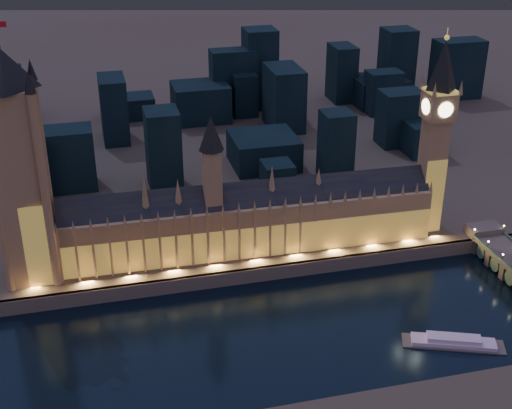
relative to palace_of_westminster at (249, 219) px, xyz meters
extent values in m
plane|color=black|center=(-2.55, -61.75, -26.37)|extent=(2000.00, 2000.00, 0.00)
cube|color=#4E3B32|center=(-2.55, 458.25, -22.37)|extent=(2000.00, 960.00, 8.00)
cube|color=brown|center=(-2.55, -20.75, -22.37)|extent=(2000.00, 2.50, 8.00)
cube|color=#98734C|center=(0.91, 0.25, -4.37)|extent=(200.42, 24.73, 28.00)
cube|color=gold|center=(0.91, -10.00, -9.37)|extent=(200.00, 0.50, 18.00)
cube|color=black|center=(0.91, 0.25, 12.63)|extent=(200.33, 20.99, 16.26)
cube|color=#98734C|center=(-19.09, 0.25, 25.63)|extent=(9.00, 9.00, 32.00)
cone|color=black|center=(-19.09, 0.25, 50.63)|extent=(13.00, 13.00, 18.00)
cube|color=#98734C|center=(-99.09, -10.35, -4.37)|extent=(1.20, 1.20, 28.00)
cone|color=#98734C|center=(-99.09, -9.75, 12.63)|extent=(2.00, 2.00, 6.00)
cube|color=#98734C|center=(-90.76, -10.35, -4.37)|extent=(1.20, 1.20, 28.00)
cone|color=#98734C|center=(-90.76, -9.75, 12.63)|extent=(2.00, 2.00, 6.00)
cube|color=#98734C|center=(-82.42, -10.35, -4.37)|extent=(1.20, 1.20, 28.00)
cone|color=#98734C|center=(-82.42, -9.75, 12.63)|extent=(2.00, 2.00, 6.00)
cube|color=#98734C|center=(-74.09, -10.35, -4.37)|extent=(1.20, 1.20, 28.00)
cone|color=#98734C|center=(-74.09, -9.75, 12.63)|extent=(2.00, 2.00, 6.00)
cube|color=#98734C|center=(-65.76, -10.35, -4.37)|extent=(1.20, 1.20, 28.00)
cone|color=#98734C|center=(-65.76, -9.75, 12.63)|extent=(2.00, 2.00, 6.00)
cube|color=#98734C|center=(-57.42, -10.35, -4.37)|extent=(1.20, 1.20, 28.00)
cone|color=#98734C|center=(-57.42, -9.75, 12.63)|extent=(2.00, 2.00, 6.00)
cube|color=#98734C|center=(-49.09, -10.35, -4.37)|extent=(1.20, 1.20, 28.00)
cone|color=#98734C|center=(-49.09, -9.75, 12.63)|extent=(2.00, 2.00, 6.00)
cube|color=#98734C|center=(-40.76, -10.35, -4.37)|extent=(1.20, 1.20, 28.00)
cone|color=#98734C|center=(-40.76, -9.75, 12.63)|extent=(2.00, 2.00, 6.00)
cube|color=#98734C|center=(-32.42, -10.35, -4.37)|extent=(1.20, 1.20, 28.00)
cone|color=#98734C|center=(-32.42, -9.75, 12.63)|extent=(2.00, 2.00, 6.00)
cube|color=#98734C|center=(-24.09, -10.35, -4.37)|extent=(1.20, 1.20, 28.00)
cone|color=#98734C|center=(-24.09, -9.75, 12.63)|extent=(2.00, 2.00, 6.00)
cube|color=#98734C|center=(-15.76, -10.35, -4.37)|extent=(1.20, 1.20, 28.00)
cone|color=#98734C|center=(-15.76, -9.75, 12.63)|extent=(2.00, 2.00, 6.00)
cube|color=#98734C|center=(-7.42, -10.35, -4.37)|extent=(1.20, 1.20, 28.00)
cone|color=#98734C|center=(-7.42, -9.75, 12.63)|extent=(2.00, 2.00, 6.00)
cube|color=#98734C|center=(0.91, -10.35, -4.37)|extent=(1.20, 1.20, 28.00)
cone|color=#98734C|center=(0.91, -9.75, 12.63)|extent=(2.00, 2.00, 6.00)
cube|color=#98734C|center=(9.24, -10.35, -4.37)|extent=(1.20, 1.20, 28.00)
cone|color=#98734C|center=(9.24, -9.75, 12.63)|extent=(2.00, 2.00, 6.00)
cube|color=#98734C|center=(17.58, -10.35, -4.37)|extent=(1.20, 1.20, 28.00)
cone|color=#98734C|center=(17.58, -9.75, 12.63)|extent=(2.00, 2.00, 6.00)
cube|color=#98734C|center=(25.91, -10.35, -4.37)|extent=(1.20, 1.20, 28.00)
cone|color=#98734C|center=(25.91, -9.75, 12.63)|extent=(2.00, 2.00, 6.00)
cube|color=#98734C|center=(34.24, -10.35, -4.37)|extent=(1.20, 1.20, 28.00)
cone|color=#98734C|center=(34.24, -9.75, 12.63)|extent=(2.00, 2.00, 6.00)
cube|color=#98734C|center=(42.58, -10.35, -4.37)|extent=(1.20, 1.20, 28.00)
cone|color=#98734C|center=(42.58, -9.75, 12.63)|extent=(2.00, 2.00, 6.00)
cube|color=#98734C|center=(50.91, -10.35, -4.37)|extent=(1.20, 1.20, 28.00)
cone|color=#98734C|center=(50.91, -9.75, 12.63)|extent=(2.00, 2.00, 6.00)
cube|color=#98734C|center=(59.24, -10.35, -4.37)|extent=(1.20, 1.20, 28.00)
cone|color=#98734C|center=(59.24, -9.75, 12.63)|extent=(2.00, 2.00, 6.00)
cube|color=#98734C|center=(67.58, -10.35, -4.37)|extent=(1.20, 1.20, 28.00)
cone|color=#98734C|center=(67.58, -9.75, 12.63)|extent=(2.00, 2.00, 6.00)
cube|color=#98734C|center=(75.91, -10.35, -4.37)|extent=(1.20, 1.20, 28.00)
cone|color=#98734C|center=(75.91, -9.75, 12.63)|extent=(2.00, 2.00, 6.00)
cube|color=#98734C|center=(84.24, -10.35, -4.37)|extent=(1.20, 1.20, 28.00)
cone|color=#98734C|center=(84.24, -9.75, 12.63)|extent=(2.00, 2.00, 6.00)
cube|color=#98734C|center=(92.58, -10.35, -4.37)|extent=(1.20, 1.20, 28.00)
cone|color=#98734C|center=(92.58, -9.75, 12.63)|extent=(2.00, 2.00, 6.00)
cube|color=#98734C|center=(100.91, -10.35, -4.37)|extent=(1.20, 1.20, 28.00)
cone|color=#98734C|center=(100.91, -9.75, 12.63)|extent=(2.00, 2.00, 6.00)
cone|color=#98734C|center=(-54.09, 0.25, 22.63)|extent=(4.40, 4.40, 18.00)
cone|color=#98734C|center=(-37.09, 0.25, 20.63)|extent=(4.40, 4.40, 14.00)
cone|color=#98734C|center=(12.91, 0.25, 21.63)|extent=(4.40, 4.40, 16.00)
cone|color=#98734C|center=(38.91, 0.25, 19.63)|extent=(4.40, 4.40, 12.00)
cube|color=#98734C|center=(-112.55, 0.25, 31.22)|extent=(24.77, 24.77, 99.19)
cube|color=gold|center=(-112.55, -10.95, 3.63)|extent=(22.00, 0.50, 44.00)
cone|color=black|center=(-112.55, 0.25, 89.82)|extent=(31.68, 31.68, 18.00)
cube|color=red|center=(-110.35, 0.25, 109.32)|extent=(4.00, 0.15, 2.50)
cylinder|color=#98734C|center=(-123.55, 11.25, 31.22)|extent=(4.40, 4.40, 99.19)
cylinder|color=#98734C|center=(-101.55, -10.75, 31.22)|extent=(4.40, 4.40, 99.19)
cone|color=black|center=(-101.55, -10.75, 85.82)|extent=(5.20, 5.20, 10.00)
cylinder|color=#98734C|center=(-101.55, 11.25, 31.22)|extent=(4.40, 4.40, 99.19)
cone|color=black|center=(-101.55, 11.25, 85.82)|extent=(5.20, 5.20, 10.00)
cube|color=#98734C|center=(105.45, 0.25, 14.59)|extent=(12.06, 12.06, 65.91)
cube|color=gold|center=(105.45, -5.95, 3.63)|extent=(12.00, 0.50, 44.00)
cube|color=#98734C|center=(105.45, 0.25, 55.17)|extent=(15.00, 15.00, 15.25)
cube|color=#F2C64C|center=(105.45, 0.25, 63.39)|extent=(15.75, 15.75, 1.20)
cone|color=black|center=(105.45, 0.25, 76.99)|extent=(18.00, 18.00, 26.00)
sphere|color=#F2C64C|center=(105.45, 0.25, 91.49)|extent=(2.80, 2.80, 2.80)
cylinder|color=#F2C64C|center=(105.45, 0.25, 93.99)|extent=(0.40, 0.40, 5.00)
cylinder|color=#FFF2BF|center=(105.45, -7.50, 55.17)|extent=(8.40, 0.50, 8.40)
cylinder|color=#FFF2BF|center=(105.45, 8.00, 55.17)|extent=(8.40, 0.50, 8.40)
cylinder|color=#FFF2BF|center=(97.70, 0.25, 55.17)|extent=(0.50, 8.40, 8.40)
cylinder|color=#FFF2BF|center=(113.20, 0.25, 55.17)|extent=(0.50, 8.40, 8.40)
cone|color=#98734C|center=(97.95, -7.25, 66.79)|extent=(2.60, 2.60, 8.00)
cone|color=#98734C|center=(97.95, 7.75, 66.79)|extent=(2.60, 2.60, 8.00)
cone|color=#98734C|center=(112.95, -7.25, 66.79)|extent=(2.60, 2.60, 8.00)
cone|color=#98734C|center=(112.95, 7.75, 66.79)|extent=(2.60, 2.60, 8.00)
cube|color=brown|center=(133.38, -16.75, -17.62)|extent=(18.87, 12.00, 9.50)
cylinder|color=black|center=(124.35, -50.33, -13.67)|extent=(0.30, 0.30, 4.40)
sphere|color=#FFD88C|center=(124.35, -50.33, -11.37)|extent=(1.00, 1.00, 1.00)
cube|color=brown|center=(133.38, -36.04, -22.02)|extent=(16.98, 4.00, 9.50)
cylinder|color=black|center=(124.35, -36.04, -13.67)|extent=(0.30, 0.30, 4.40)
sphere|color=#FFD88C|center=(124.35, -36.04, -11.37)|extent=(1.00, 1.00, 1.00)
cube|color=brown|center=(133.38, -21.75, -22.02)|extent=(16.98, 4.00, 9.50)
cylinder|color=black|center=(124.35, -21.75, -13.67)|extent=(0.30, 0.30, 4.40)
sphere|color=#FFD88C|center=(124.35, -21.75, -11.37)|extent=(1.00, 1.00, 1.00)
cylinder|color=black|center=(142.42, -21.75, -13.67)|extent=(0.30, 0.30, 4.40)
sphere|color=#FFD88C|center=(142.42, -21.75, -11.37)|extent=(1.00, 1.00, 1.00)
cylinder|color=#3F6847|center=(133.38, -43.18, -21.67)|extent=(16.60, 8.00, 8.00)
cylinder|color=#3F6847|center=(133.38, -28.90, -21.67)|extent=(16.60, 8.00, 8.00)
cube|color=brown|center=(73.38, -95.60, -26.07)|extent=(46.82, 26.93, 0.60)
cube|color=silver|center=(73.38, -95.60, -25.17)|extent=(38.51, 21.80, 2.40)
cube|color=silver|center=(73.38, -95.60, -22.97)|extent=(25.08, 15.06, 2.20)
cube|color=black|center=(35.63, 68.84, -8.66)|extent=(19.03, 19.80, 19.41)
cube|color=black|center=(242.62, 222.37, 7.31)|extent=(42.59, 22.95, 51.35)
cube|color=black|center=(78.65, 80.26, 4.51)|extent=(19.65, 20.18, 45.76)
cube|color=black|center=(49.62, 225.54, -0.73)|extent=(19.44, 30.73, 35.27)
cube|color=black|center=(43.47, 231.84, 7.89)|extent=(37.76, 19.44, 52.51)
cube|color=black|center=(-57.87, 187.80, 5.95)|extent=(18.99, 34.57, 48.64)
cube|color=black|center=(-32.96, 95.24, 7.31)|extent=(21.11, 25.14, 51.35)
cube|color=black|center=(-95.06, 106.91, 1.72)|extent=(38.19, 23.57, 40.17)
cube|color=black|center=(169.38, 221.22, -6.66)|extent=(43.78, 39.06, 23.41)
cube|color=black|center=(-135.57, 254.20, 2.24)|extent=(19.72, 40.72, 41.21)
cube|color=black|center=(12.95, 218.02, -3.51)|extent=(44.53, 36.65, 29.72)
cube|color=black|center=(-43.31, 238.09, -9.47)|extent=(40.45, 27.15, 17.80)
cube|color=black|center=(-116.52, 96.32, 0.52)|extent=(24.19, 23.03, 37.77)
cube|color=black|center=(73.17, 183.80, 5.84)|extent=(24.63, 41.01, 48.41)
cube|color=black|center=(38.16, 112.82, -7.61)|extent=(44.15, 42.43, 21.52)
cube|color=black|center=(145.92, 127.56, 1.97)|extent=(30.39, 22.61, 40.68)
cube|color=black|center=(163.04, 197.73, -0.64)|extent=(28.33, 19.81, 35.46)
cube|color=black|center=(154.28, 108.73, -6.68)|extent=(24.83, 31.49, 23.38)
cube|color=black|center=(141.79, 239.83, 5.81)|extent=(19.19, 29.53, 48.36)
cube|color=black|center=(67.73, 238.25, 15.02)|extent=(26.00, 26.00, 66.78)
cube|color=black|center=(192.19, 238.25, 11.74)|extent=(26.00, 26.00, 60.22)
camera|label=1|loc=(-79.40, -330.78, 174.84)|focal=50.00mm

